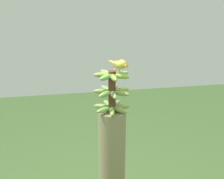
{
  "coord_description": "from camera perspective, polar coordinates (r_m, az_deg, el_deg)",
  "views": [
    {
      "loc": [
        -0.31,
        -1.74,
        2.15
      ],
      "look_at": [
        0.0,
        0.0,
        1.51
      ],
      "focal_mm": 42.74,
      "sensor_mm": 36.0,
      "label": 1
    }
  ],
  "objects": [
    {
      "name": "perched_bird",
      "position": [
        1.79,
        1.69,
        5.38
      ],
      "size": [
        0.1,
        0.21,
        0.09
      ],
      "color": "#C68933",
      "rests_on": "banana_bunch"
    },
    {
      "name": "banana_bunch",
      "position": [
        1.88,
        -0.0,
        -0.44
      ],
      "size": [
        0.27,
        0.27,
        0.3
      ],
      "color": "#4C2D1E",
      "rests_on": "banana_tree"
    }
  ]
}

